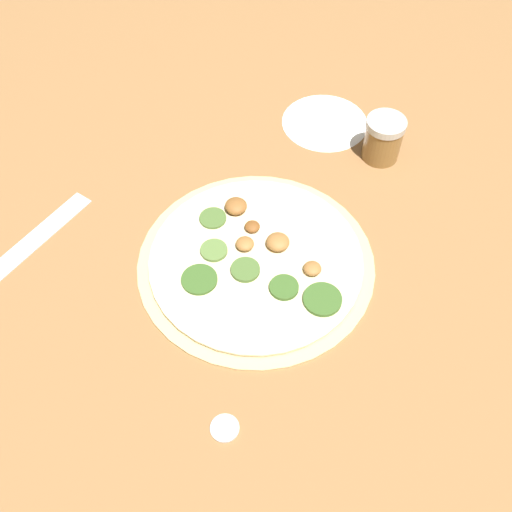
{
  "coord_description": "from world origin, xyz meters",
  "views": [
    {
      "loc": [
        -0.3,
        -0.4,
        0.69
      ],
      "look_at": [
        0.0,
        0.0,
        0.02
      ],
      "focal_mm": 42.0,
      "sensor_mm": 36.0,
      "label": 1
    }
  ],
  "objects": [
    {
      "name": "ground_plane",
      "position": [
        0.0,
        0.0,
        0.0
      ],
      "size": [
        3.0,
        3.0,
        0.0
      ],
      "primitive_type": "plane",
      "color": "olive"
    },
    {
      "name": "pizza",
      "position": [
        0.0,
        0.0,
        0.01
      ],
      "size": [
        0.34,
        0.34,
        0.03
      ],
      "color": "#D6B77A",
      "rests_on": "ground_plane"
    },
    {
      "name": "spice_jar",
      "position": [
        0.29,
        0.05,
        0.04
      ],
      "size": [
        0.06,
        0.06,
        0.07
      ],
      "color": "olive",
      "rests_on": "ground_plane"
    },
    {
      "name": "loose_cap",
      "position": [
        -0.17,
        -0.17,
        0.0
      ],
      "size": [
        0.04,
        0.04,
        0.01
      ],
      "color": "beige",
      "rests_on": "ground_plane"
    },
    {
      "name": "flour_patch",
      "position": [
        0.27,
        0.17,
        0.0
      ],
      "size": [
        0.15,
        0.15,
        0.0
      ],
      "color": "white",
      "rests_on": "ground_plane"
    }
  ]
}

